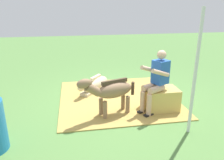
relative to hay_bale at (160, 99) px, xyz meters
name	(u,v)px	position (x,y,z in m)	size (l,w,h in m)	color
ground_plane	(122,101)	(0.76, -0.64, -0.26)	(24.00, 24.00, 0.00)	#568442
hay_patch	(118,98)	(0.84, -0.80, -0.25)	(2.91, 2.87, 0.02)	tan
hay_bale	(160,99)	(0.00, 0.00, 0.00)	(0.76, 0.53, 0.52)	tan
person_seated	(156,79)	(0.16, 0.05, 0.52)	(0.72, 0.59, 1.40)	#D8AD8C
pony_standing	(111,91)	(1.16, 0.06, 0.31)	(1.30, 0.63, 0.94)	#8C6B4C
pony_lying	(95,84)	(1.34, -1.45, -0.07)	(1.05, 1.21, 0.42)	beige
tent_pole_left	(195,75)	(-0.19, 0.98, 0.89)	(0.06, 0.06, 2.29)	silver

